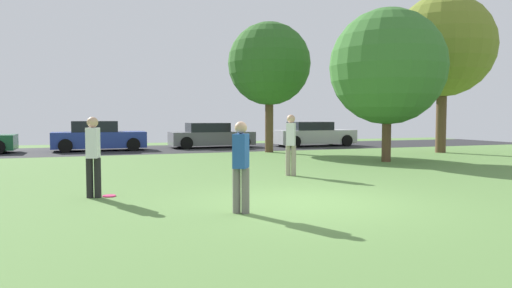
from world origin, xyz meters
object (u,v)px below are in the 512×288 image
at_px(oak_tree_left, 269,64).
at_px(maple_tree_near, 388,67).
at_px(person_catcher, 241,163).
at_px(frisbee_disc, 109,196).
at_px(person_bystander, 93,153).
at_px(parked_car_grey, 211,136).
at_px(parked_car_silver, 313,135).
at_px(parked_car_blue, 98,137).
at_px(oak_tree_right, 443,47).
at_px(person_thrower, 291,142).

relative_size(oak_tree_left, maple_tree_near, 1.08).
height_order(person_catcher, frisbee_disc, person_catcher).
bearing_deg(person_bystander, parked_car_grey, -7.94).
bearing_deg(parked_car_silver, parked_car_grey, 172.44).
xyz_separation_m(maple_tree_near, parked_car_blue, (-9.85, 9.57, -2.83)).
relative_size(parked_car_blue, parked_car_silver, 0.95).
bearing_deg(frisbee_disc, parked_car_silver, 49.13).
height_order(person_bystander, parked_car_silver, person_bystander).
xyz_separation_m(oak_tree_right, person_catcher, (-13.05, -9.77, -4.02)).
relative_size(maple_tree_near, frisbee_disc, 20.83).
height_order(oak_tree_left, parked_car_blue, oak_tree_left).
bearing_deg(oak_tree_left, maple_tree_near, -68.00).
relative_size(maple_tree_near, person_catcher, 3.53).
relative_size(person_catcher, parked_car_grey, 0.36).
height_order(maple_tree_near, person_catcher, maple_tree_near).
distance_m(person_bystander, parked_car_blue, 14.00).
height_order(parked_car_blue, parked_car_grey, parked_car_blue).
distance_m(maple_tree_near, person_catcher, 10.91).
bearing_deg(parked_car_grey, oak_tree_right, -37.91).
distance_m(oak_tree_left, parked_car_blue, 9.07).
bearing_deg(person_thrower, person_bystander, -36.58).
bearing_deg(oak_tree_right, maple_tree_near, -150.70).
height_order(person_thrower, person_catcher, person_thrower).
height_order(person_thrower, frisbee_disc, person_thrower).
height_order(oak_tree_left, person_catcher, oak_tree_left).
xyz_separation_m(person_catcher, parked_car_silver, (9.68, 16.13, -0.23)).
bearing_deg(parked_car_silver, maple_tree_near, -100.38).
xyz_separation_m(oak_tree_right, person_thrower, (-10.09, -5.36, -3.93)).
bearing_deg(person_thrower, parked_car_blue, -124.43).
relative_size(person_catcher, parked_car_silver, 0.35).
xyz_separation_m(person_catcher, person_bystander, (-2.36, 2.52, 0.05)).
bearing_deg(parked_car_blue, parked_car_silver, -1.91).
xyz_separation_m(oak_tree_right, parked_car_silver, (-3.37, 6.35, -4.25)).
bearing_deg(person_bystander, person_catcher, -121.29).
xyz_separation_m(oak_tree_right, parked_car_blue, (-14.91, 6.74, -4.22)).
distance_m(oak_tree_right, person_catcher, 16.79).
bearing_deg(frisbee_disc, person_catcher, -51.23).
bearing_deg(person_bystander, parked_car_silver, -25.88).
bearing_deg(oak_tree_right, person_thrower, -152.02).
height_order(oak_tree_left, parked_car_grey, oak_tree_left).
bearing_deg(parked_car_silver, person_bystander, -131.51).
height_order(oak_tree_left, oak_tree_right, oak_tree_right).
xyz_separation_m(oak_tree_left, parked_car_silver, (4.03, 3.37, -3.47)).
height_order(frisbee_disc, parked_car_silver, parked_car_silver).
bearing_deg(maple_tree_near, parked_car_silver, 79.62).
relative_size(parked_car_grey, parked_car_silver, 0.97).
bearing_deg(oak_tree_left, person_catcher, -113.88).
xyz_separation_m(oak_tree_left, person_thrower, (-2.69, -8.34, -3.15)).
bearing_deg(person_catcher, person_bystander, 76.93).
height_order(maple_tree_near, person_thrower, maple_tree_near).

